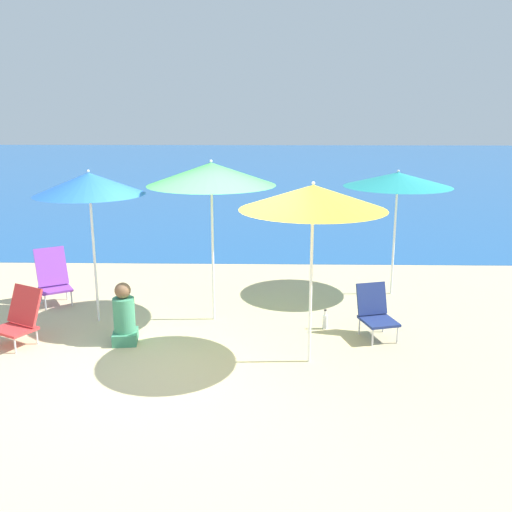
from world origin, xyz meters
name	(u,v)px	position (x,y,z in m)	size (l,w,h in m)	color
ground_plane	(201,361)	(0.00, 0.00, 0.00)	(60.00, 60.00, 0.00)	#D1BA89
sea_water	(254,167)	(0.00, 24.61, 0.00)	(60.00, 40.00, 0.01)	#1E5699
beach_umbrella_yellow	(313,198)	(1.36, 0.01, 2.06)	(1.74, 1.74, 2.25)	white
beach_umbrella_teal	(398,180)	(2.94, 2.76, 1.94)	(1.76, 1.76, 2.10)	white
beach_umbrella_blue	(89,184)	(-1.67, 1.35, 2.04)	(1.55, 1.55, 2.24)	white
beach_umbrella_green	(211,174)	(0.03, 1.47, 2.17)	(1.83, 1.83, 2.37)	white
beach_chair_navy	(375,311)	(2.32, 0.87, 0.36)	(0.56, 0.67, 0.72)	silver
beach_chair_purple	(53,276)	(-2.63, 2.16, 0.45)	(0.68, 0.70, 0.89)	silver
beach_chair_red	(20,316)	(-2.47, 0.52, 0.37)	(0.70, 0.70, 0.75)	silver
person_seated_near	(124,318)	(-1.08, 0.56, 0.36)	(0.36, 0.41, 0.84)	#3F8C66
water_bottle	(325,321)	(1.66, 1.12, 0.11)	(0.07, 0.07, 0.29)	silver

